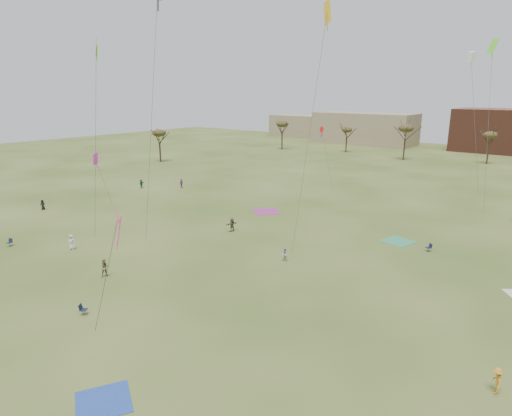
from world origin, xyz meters
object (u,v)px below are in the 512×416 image
Objects in this scene: flyer_near_left at (72,242)px; camp_chair_right at (429,249)px; camp_chair_left at (10,244)px; camp_chair_center at (84,312)px.

camp_chair_right is (31.20, 23.57, -0.58)m from flyer_near_left.
camp_chair_left is (-6.45, -3.81, -0.58)m from flyer_near_left.
flyer_near_left is 1.94× the size of camp_chair_left.
camp_chair_center is 1.00× the size of camp_chair_right.
camp_chair_left is 46.55m from camp_chair_right.
flyer_near_left reaches higher than camp_chair_right.
flyer_near_left reaches higher than camp_chair_center.
camp_chair_left is at bearing -105.48° from camp_chair_right.
camp_chair_left is 21.05m from camp_chair_center.
camp_chair_center is at bearing -33.10° from camp_chair_left.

